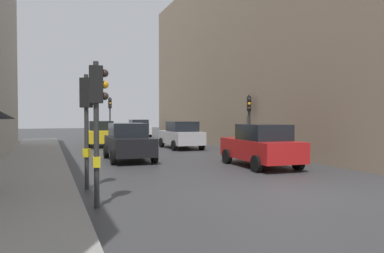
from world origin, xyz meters
name	(u,v)px	position (x,y,z in m)	size (l,w,h in m)	color
ground_plane	(284,194)	(0.00, 0.00, 0.00)	(120.00, 120.00, 0.00)	#38383A
sidewalk_kerb	(30,173)	(-6.51, 6.00, 0.08)	(2.65, 40.00, 0.16)	gray
building_facade_right	(288,59)	(11.18, 15.41, 6.46)	(12.00, 28.94, 12.92)	gray
traffic_light_near_left	(97,107)	(-4.86, 0.28, 2.29)	(0.44, 0.26, 3.32)	#2D2D2D
traffic_light_far_median	(110,111)	(-0.97, 23.57, 2.56)	(0.25, 0.43, 3.71)	#2D2D2D
traffic_light_near_right	(87,110)	(-4.86, 2.56, 2.26)	(0.45, 0.35, 3.27)	#2D2D2D
traffic_light_mid_street	(249,113)	(4.87, 10.34, 2.29)	(0.35, 0.45, 3.32)	#2D2D2D
car_white_compact	(138,128)	(2.59, 28.45, 0.88)	(2.08, 4.23, 1.76)	silver
car_red_sedan	(261,146)	(2.28, 4.86, 0.88)	(2.17, 4.28, 1.76)	red
car_dark_suv	(129,142)	(-2.35, 9.07, 0.88)	(2.12, 4.25, 1.76)	black
car_silver_hatchback	(181,135)	(2.13, 14.26, 0.88)	(2.03, 4.20, 1.76)	#BCBCC1
car_yellow_taxi	(101,134)	(-2.45, 18.11, 0.88)	(2.24, 4.31, 1.76)	yellow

